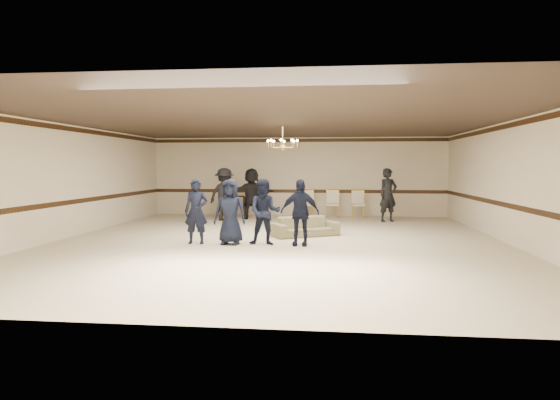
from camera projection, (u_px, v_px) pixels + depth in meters
The scene contains 16 objects.
room at pixel (279, 182), 12.90m from camera, with size 12.01×14.01×3.21m.
chair_rail at pixel (298, 191), 19.87m from camera, with size 12.00×0.02×0.14m, color #321C0F.
crown_molding at pixel (298, 140), 19.73m from camera, with size 12.00×0.02×0.14m, color #321C0F.
chandelier at pixel (283, 136), 13.81m from camera, with size 0.94×0.94×0.89m, color gold, non-canonical shape.
boy_a at pixel (196, 211), 12.58m from camera, with size 0.62×0.41×1.70m, color black.
boy_b at pixel (230, 212), 12.48m from camera, with size 0.83×0.54×1.70m, color black.
boy_c at pixel (265, 212), 12.38m from camera, with size 0.82×0.64×1.70m, color black.
boy_d at pixel (300, 213), 12.28m from camera, with size 0.99×0.41×1.70m, color black.
settee at pixel (305, 226), 14.00m from camera, with size 1.93×0.75×0.56m, color #74704D.
adult_left at pixel (224, 194), 17.92m from camera, with size 1.26×0.72×1.95m, color black.
adult_mid at pixel (251, 194), 18.51m from camera, with size 1.81×0.58×1.95m, color black.
adult_right at pixel (388, 195), 17.57m from camera, with size 0.71×0.47×1.95m, color black.
banquet_chair_left at pixel (307, 204), 19.15m from camera, with size 0.51×0.51×1.05m, color beige, non-canonical shape.
banquet_chair_mid at pixel (333, 204), 19.04m from camera, with size 0.51×0.51×1.05m, color beige, non-canonical shape.
banquet_chair_right at pixel (358, 205), 18.93m from camera, with size 0.51×0.51×1.05m, color beige, non-canonical shape.
console_table at pixel (234, 206), 19.68m from camera, with size 0.99×0.42×0.84m, color black.
Camera 1 is at (1.43, -12.82, 2.02)m, focal length 31.03 mm.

